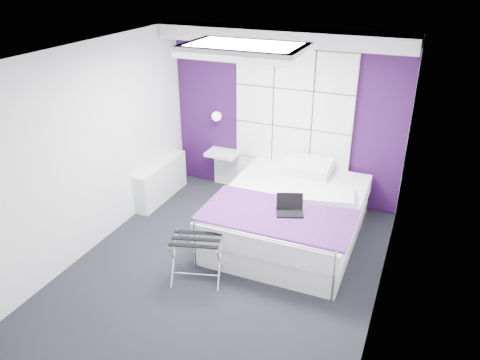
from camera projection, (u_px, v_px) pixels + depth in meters
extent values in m
plane|color=black|center=(225.00, 267.00, 5.78)|extent=(4.40, 4.40, 0.00)
plane|color=white|center=(222.00, 54.00, 4.66)|extent=(4.40, 4.40, 0.00)
plane|color=white|center=(284.00, 116.00, 7.05)|extent=(3.60, 0.00, 3.60)
plane|color=white|center=(93.00, 149.00, 5.85)|extent=(0.00, 4.40, 4.40)
plane|color=white|center=(390.00, 202.00, 4.59)|extent=(0.00, 4.40, 4.40)
cube|color=#2D0D3B|center=(284.00, 116.00, 7.04)|extent=(3.58, 0.02, 2.58)
cube|color=white|center=(282.00, 36.00, 6.32)|extent=(3.58, 0.50, 0.20)
sphere|color=white|center=(218.00, 116.00, 7.33)|extent=(0.15, 0.15, 0.15)
cube|color=white|center=(161.00, 181.00, 7.32)|extent=(0.22, 1.20, 0.60)
cube|color=white|center=(289.00, 226.00, 6.37)|extent=(1.76, 2.20, 0.33)
cube|color=silver|center=(290.00, 206.00, 6.24)|extent=(1.80, 2.24, 0.27)
cube|color=#4B195C|center=(277.00, 215.00, 5.71)|extent=(1.86, 0.99, 0.03)
cube|color=white|center=(223.00, 153.00, 7.53)|extent=(0.50, 0.39, 0.06)
cube|color=black|center=(196.00, 239.00, 5.35)|extent=(0.57, 0.42, 0.01)
cube|color=black|center=(290.00, 213.00, 5.71)|extent=(0.33, 0.23, 0.02)
cube|color=black|center=(293.00, 200.00, 5.75)|extent=(0.33, 0.01, 0.22)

